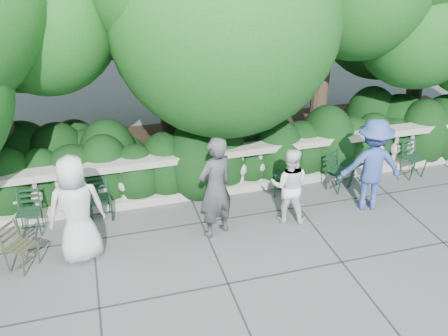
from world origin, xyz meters
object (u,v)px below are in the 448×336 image
object	(u,v)px
chair_c	(283,198)
person_businessman	(76,209)
person_older_blue	(372,165)
chair_d	(343,191)
chair_a	(32,237)
chair_b	(103,222)
chair_e	(415,179)
chair_weathered	(32,270)
person_casual_man	(289,186)
person_woman_grey	(215,188)
chair_f	(355,184)

from	to	relation	value
chair_c	person_businessman	distance (m)	4.21
chair_c	person_businessman	xyz separation A→B (m)	(-4.02, -0.86, 0.94)
person_older_blue	chair_d	bearing A→B (deg)	-63.14
chair_a	chair_c	size ratio (longest dim) A/B	1.00
person_businessman	chair_b	bearing A→B (deg)	-118.80
chair_d	person_businessman	bearing A→B (deg)	160.75
chair_e	chair_weathered	xyz separation A→B (m)	(-7.95, -0.98, 0.00)
chair_e	chair_weathered	size ratio (longest dim) A/B	1.00
person_businessman	person_casual_man	xyz separation A→B (m)	(3.79, 0.11, -0.20)
person_businessman	person_older_blue	bearing A→B (deg)	174.52
person_woman_grey	person_businessman	bearing A→B (deg)	-22.97
chair_a	person_woman_grey	xyz separation A→B (m)	(3.25, -0.79, 0.96)
chair_a	person_woman_grey	size ratio (longest dim) A/B	0.44
chair_f	person_casual_man	size ratio (longest dim) A/B	0.57
chair_f	person_casual_man	world-z (taller)	person_casual_man
chair_d	person_businessman	distance (m)	5.45
chair_b	chair_d	distance (m)	4.92
chair_d	person_woman_grey	bearing A→B (deg)	166.28
chair_b	chair_weathered	bearing A→B (deg)	-143.80
chair_a	chair_c	distance (m)	4.91
person_casual_man	person_businessman	bearing A→B (deg)	25.84
person_older_blue	chair_weathered	bearing A→B (deg)	15.91
chair_a	chair_weathered	distance (m)	0.99
chair_weathered	person_woman_grey	bearing A→B (deg)	-48.97
chair_e	chair_weathered	bearing A→B (deg)	175.79
chair_c	person_casual_man	world-z (taller)	person_casual_man
chair_c	chair_f	world-z (taller)	same
person_businessman	chair_e	bearing A→B (deg)	-179.98
chair_c	chair_e	size ratio (longest dim) A/B	1.00
chair_f	person_casual_man	bearing A→B (deg)	-178.08
chair_weathered	person_woman_grey	size ratio (longest dim) A/B	0.44
chair_b	chair_f	xyz separation A→B (m)	(5.32, 0.00, 0.00)
person_businessman	chair_weathered	bearing A→B (deg)	4.02
chair_a	person_older_blue	size ratio (longest dim) A/B	0.45
chair_e	chair_b	bearing A→B (deg)	167.62
chair_d	person_woman_grey	distance (m)	3.19
chair_weathered	chair_b	bearing A→B (deg)	-10.22
chair_a	chair_b	xyz separation A→B (m)	(1.29, 0.13, 0.00)
person_woman_grey	person_older_blue	size ratio (longest dim) A/B	1.03
chair_b	chair_c	world-z (taller)	same
chair_c	chair_weathered	xyz separation A→B (m)	(-4.85, -1.02, 0.00)
chair_weathered	person_older_blue	world-z (taller)	person_older_blue
chair_weathered	person_businessman	bearing A→B (deg)	-41.90
chair_a	person_businessman	size ratio (longest dim) A/B	0.45
chair_b	person_businessman	world-z (taller)	person_businessman
chair_c	person_businessman	world-z (taller)	person_businessman
person_casual_man	chair_c	bearing A→B (deg)	-82.74
chair_c	person_older_blue	xyz separation A→B (m)	(1.45, -0.76, 0.93)
chair_a	chair_c	world-z (taller)	same
person_casual_man	person_older_blue	distance (m)	1.69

